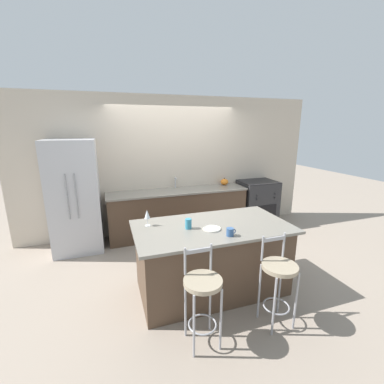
# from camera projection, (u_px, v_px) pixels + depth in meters

# --- Properties ---
(ground_plane) EXTENTS (18.00, 18.00, 0.00)m
(ground_plane) POSITION_uv_depth(u_px,v_px,m) (184.00, 240.00, 4.93)
(ground_plane) COLOR gray
(wall_back) EXTENTS (6.00, 0.07, 2.70)m
(wall_back) POSITION_uv_depth(u_px,v_px,m) (174.00, 165.00, 5.20)
(wall_back) COLOR beige
(wall_back) RESTS_ON ground_plane
(back_counter) EXTENTS (2.73, 0.64, 0.91)m
(back_counter) POSITION_uv_depth(u_px,v_px,m) (178.00, 212.00, 5.14)
(back_counter) COLOR #4C3828
(back_counter) RESTS_ON ground_plane
(sink_faucet) EXTENTS (0.02, 0.13, 0.22)m
(sink_faucet) POSITION_uv_depth(u_px,v_px,m) (175.00, 181.00, 5.17)
(sink_faucet) COLOR #ADAFB5
(sink_faucet) RESTS_ON back_counter
(kitchen_island) EXTENTS (1.97, 1.06, 0.90)m
(kitchen_island) POSITION_uv_depth(u_px,v_px,m) (212.00, 258.00, 3.35)
(kitchen_island) COLOR #4C3828
(kitchen_island) RESTS_ON ground_plane
(refrigerator) EXTENTS (0.79, 0.77, 1.92)m
(refrigerator) POSITION_uv_depth(u_px,v_px,m) (75.00, 196.00, 4.37)
(refrigerator) COLOR #BCBCC1
(refrigerator) RESTS_ON ground_plane
(oven_range) EXTENTS (0.77, 0.65, 0.97)m
(oven_range) POSITION_uv_depth(u_px,v_px,m) (257.00, 203.00, 5.65)
(oven_range) COLOR #28282B
(oven_range) RESTS_ON ground_plane
(bar_stool_near) EXTENTS (0.37, 0.37, 1.00)m
(bar_stool_near) POSITION_uv_depth(u_px,v_px,m) (203.00, 292.00, 2.46)
(bar_stool_near) COLOR #99999E
(bar_stool_near) RESTS_ON ground_plane
(bar_stool_far) EXTENTS (0.37, 0.37, 1.00)m
(bar_stool_far) POSITION_uv_depth(u_px,v_px,m) (278.00, 276.00, 2.72)
(bar_stool_far) COLOR #99999E
(bar_stool_far) RESTS_ON ground_plane
(dinner_plate) EXTENTS (0.22, 0.22, 0.02)m
(dinner_plate) POSITION_uv_depth(u_px,v_px,m) (212.00, 229.00, 3.12)
(dinner_plate) COLOR beige
(dinner_plate) RESTS_ON kitchen_island
(wine_glass) EXTENTS (0.07, 0.07, 0.21)m
(wine_glass) POSITION_uv_depth(u_px,v_px,m) (147.00, 215.00, 3.20)
(wine_glass) COLOR white
(wine_glass) RESTS_ON kitchen_island
(coffee_mug) EXTENTS (0.12, 0.09, 0.09)m
(coffee_mug) POSITION_uv_depth(u_px,v_px,m) (230.00, 232.00, 2.93)
(coffee_mug) COLOR #335689
(coffee_mug) RESTS_ON kitchen_island
(tumbler_cup) EXTENTS (0.08, 0.08, 0.13)m
(tumbler_cup) POSITION_uv_depth(u_px,v_px,m) (188.00, 224.00, 3.13)
(tumbler_cup) COLOR teal
(tumbler_cup) RESTS_ON kitchen_island
(pumpkin_decoration) EXTENTS (0.16, 0.16, 0.15)m
(pumpkin_decoration) POSITION_uv_depth(u_px,v_px,m) (224.00, 182.00, 5.46)
(pumpkin_decoration) COLOR orange
(pumpkin_decoration) RESTS_ON back_counter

